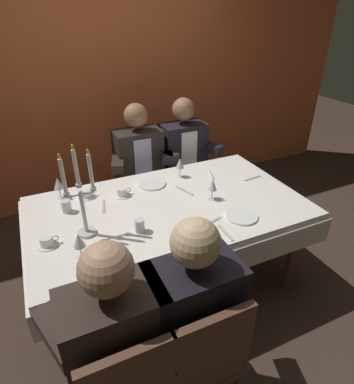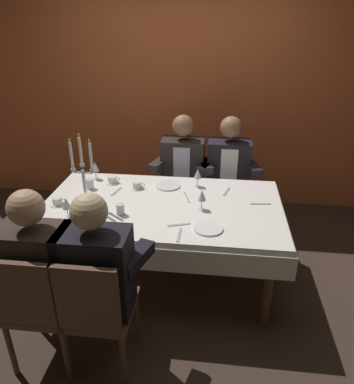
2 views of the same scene
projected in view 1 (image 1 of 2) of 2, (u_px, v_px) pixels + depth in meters
ground_plane at (170, 281)px, 2.65m from camera, size 12.00×12.00×0.00m
back_wall at (103, 75)px, 3.28m from camera, size 6.00×0.12×2.70m
dining_table at (169, 219)px, 2.34m from camera, size 1.94×1.14×0.74m
candelabra at (82, 200)px, 1.87m from camera, size 0.19×0.11×0.59m
dinner_plate_0 at (242, 216)px, 2.15m from camera, size 0.21×0.21×0.01m
dinner_plate_1 at (151, 184)px, 2.54m from camera, size 0.22×0.22×0.01m
wine_glass_0 at (79, 241)px, 1.75m from camera, size 0.07×0.07×0.16m
wine_glass_1 at (58, 184)px, 2.31m from camera, size 0.07×0.07×0.16m
wine_glass_2 at (212, 185)px, 2.30m from camera, size 0.07×0.07×0.16m
wine_glass_3 at (180, 164)px, 2.60m from camera, size 0.07×0.07×0.16m
water_tumbler_0 at (66, 206)px, 2.19m from camera, size 0.06×0.06×0.09m
water_tumbler_1 at (140, 225)px, 1.99m from camera, size 0.06×0.06×0.09m
coffee_cup_0 at (86, 194)px, 2.36m from camera, size 0.13×0.12×0.06m
coffee_cup_1 at (122, 192)px, 2.38m from camera, size 0.13×0.12×0.06m
coffee_cup_2 at (47, 242)px, 1.88m from camera, size 0.13×0.12×0.06m
fork_0 at (225, 233)px, 2.00m from camera, size 0.02×0.17×0.01m
fork_1 at (104, 206)px, 2.26m from camera, size 0.06×0.17×0.01m
fork_2 at (212, 222)px, 2.10m from camera, size 0.17×0.07×0.01m
fork_3 at (252, 178)px, 2.63m from camera, size 0.17×0.03×0.01m
spoon_4 at (212, 174)px, 2.69m from camera, size 0.07×0.17×0.01m
knife_5 at (184, 191)px, 2.45m from camera, size 0.08×0.19×0.01m
seated_diner_0 at (117, 341)px, 1.36m from camera, size 0.63×0.48×1.24m
seated_diner_1 at (194, 311)px, 1.49m from camera, size 0.63×0.48×1.24m
seated_diner_2 at (138, 157)px, 3.01m from camera, size 0.63×0.48×1.24m
seated_diner_3 at (183, 150)px, 3.17m from camera, size 0.63×0.48×1.24m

